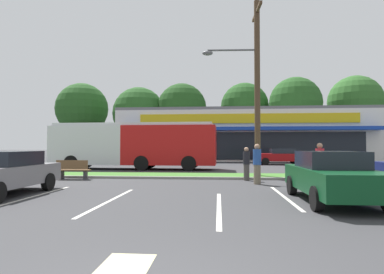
{
  "coord_description": "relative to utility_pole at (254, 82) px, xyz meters",
  "views": [
    {
      "loc": [
        0.74,
        -2.89,
        1.66
      ],
      "look_at": [
        -1.04,
        18.1,
        2.25
      ],
      "focal_mm": 29.53,
      "sensor_mm": 36.0,
      "label": 1
    }
  ],
  "objects": [
    {
      "name": "grass_median",
      "position": [
        -2.61,
        0.24,
        -4.94
      ],
      "size": [
        56.0,
        2.2,
        0.12
      ],
      "primitive_type": "cube",
      "color": "#427A2D",
      "rests_on": "ground_plane"
    },
    {
      "name": "parking_stripe_1",
      "position": [
        -5.14,
        -7.35,
        -4.99
      ],
      "size": [
        0.12,
        4.8,
        0.01
      ],
      "primitive_type": "cube",
      "color": "silver",
      "rests_on": "ground_plane"
    },
    {
      "name": "tree_left",
      "position": [
        -13.85,
        29.95,
        1.56
      ],
      "size": [
        7.85,
        7.85,
        10.48
      ],
      "color": "#473323",
      "rests_on": "ground_plane"
    },
    {
      "name": "car_0",
      "position": [
        1.48,
        -6.97,
        -4.23
      ],
      "size": [
        1.98,
        4.43,
        1.49
      ],
      "rotation": [
        0.0,
        0.0,
        -1.57
      ],
      "color": "#0C3F1E",
      "rests_on": "ground_plane"
    },
    {
      "name": "utility_pole",
      "position": [
        0.0,
        0.0,
        0.0
      ],
      "size": [
        3.03,
        2.4,
        9.31
      ],
      "color": "#4C3826",
      "rests_on": "ground_plane"
    },
    {
      "name": "tree_mid_left",
      "position": [
        -7.32,
        29.83,
        2.27
      ],
      "size": [
        7.3,
        7.3,
        10.93
      ],
      "color": "#473323",
      "rests_on": "ground_plane"
    },
    {
      "name": "car_1",
      "position": [
        -9.09,
        -6.71,
        -4.23
      ],
      "size": [
        2.02,
        4.44,
        1.47
      ],
      "rotation": [
        0.0,
        0.0,
        -1.57
      ],
      "color": "slate",
      "rests_on": "ground_plane"
    },
    {
      "name": "car_2",
      "position": [
        3.57,
        11.87,
        -4.26
      ],
      "size": [
        4.45,
        2.02,
        1.41
      ],
      "rotation": [
        0.0,
        0.0,
        3.14
      ],
      "color": "maroon",
      "rests_on": "ground_plane"
    },
    {
      "name": "tree_far_left",
      "position": [
        -23.8,
        32.34,
        2.61
      ],
      "size": [
        8.23,
        8.23,
        11.73
      ],
      "color": "#473323",
      "rests_on": "ground_plane"
    },
    {
      "name": "curb_lip",
      "position": [
        -2.61,
        -0.98,
        -4.94
      ],
      "size": [
        56.0,
        0.24,
        0.12
      ],
      "primitive_type": "cube",
      "color": "gray",
      "rests_on": "ground_plane"
    },
    {
      "name": "parking_stripe_0",
      "position": [
        -7.91,
        -6.79,
        -4.99
      ],
      "size": [
        0.12,
        4.8,
        0.01
      ],
      "primitive_type": "cube",
      "color": "silver",
      "rests_on": "ground_plane"
    },
    {
      "name": "parking_stripe_3",
      "position": [
        0.25,
        -6.14,
        -4.99
      ],
      "size": [
        0.12,
        4.8,
        0.01
      ],
      "primitive_type": "cube",
      "color": "silver",
      "rests_on": "ground_plane"
    },
    {
      "name": "pedestrian_by_pole",
      "position": [
        -0.21,
        -2.8,
        -4.12
      ],
      "size": [
        0.35,
        0.35,
        1.74
      ],
      "rotation": [
        0.0,
        0.0,
        4.26
      ],
      "color": "#726651",
      "rests_on": "ground_plane"
    },
    {
      "name": "bus_stop_bench",
      "position": [
        -9.07,
        -1.55,
        -4.49
      ],
      "size": [
        1.6,
        0.45,
        0.95
      ],
      "rotation": [
        0.0,
        0.0,
        3.14
      ],
      "color": "brown",
      "rests_on": "ground_plane"
    },
    {
      "name": "tree_mid_right",
      "position": [
        9.07,
        29.31,
        2.75
      ],
      "size": [
        7.42,
        7.42,
        11.47
      ],
      "color": "#473323",
      "rests_on": "ground_plane"
    },
    {
      "name": "tree_right",
      "position": [
        18.68,
        32.62,
        3.26
      ],
      "size": [
        7.92,
        7.92,
        12.23
      ],
      "color": "#473323",
      "rests_on": "ground_plane"
    },
    {
      "name": "pedestrian_mid",
      "position": [
        -0.55,
        -1.39,
        -4.2
      ],
      "size": [
        0.32,
        0.32,
        1.59
      ],
      "rotation": [
        0.0,
        0.0,
        1.07
      ],
      "color": "#47423D",
      "rests_on": "ground_plane"
    },
    {
      "name": "car_4",
      "position": [
        -9.62,
        11.35,
        -4.25
      ],
      "size": [
        4.66,
        1.91,
        1.42
      ],
      "color": "black",
      "rests_on": "ground_plane"
    },
    {
      "name": "parking_stripe_2",
      "position": [
        -1.87,
        -8.09,
        -4.99
      ],
      "size": [
        0.12,
        4.8,
        0.01
      ],
      "primitive_type": "cube",
      "color": "silver",
      "rests_on": "ground_plane"
    },
    {
      "name": "tree_mid",
      "position": [
        2.17,
        32.74,
        2.74
      ],
      "size": [
        7.38,
        7.38,
        11.44
      ],
      "color": "#473323",
      "rests_on": "ground_plane"
    },
    {
      "name": "city_bus",
      "position": [
        -7.87,
        5.35,
        -3.23
      ],
      "size": [
        11.72,
        2.91,
        3.25
      ],
      "rotation": [
        0.0,
        0.0,
        3.12
      ],
      "color": "#B71414",
      "rests_on": "ground_plane"
    },
    {
      "name": "pedestrian_far",
      "position": [
        2.46,
        -2.68,
        -4.1
      ],
      "size": [
        0.36,
        0.36,
        1.78
      ],
      "rotation": [
        0.0,
        0.0,
        0.09
      ],
      "color": "#726651",
      "rests_on": "ground_plane"
    },
    {
      "name": "storefront_building",
      "position": [
        1.07,
        21.58,
        -2.1
      ],
      "size": [
        28.06,
        12.02,
        5.78
      ],
      "color": "silver",
      "rests_on": "ground_plane"
    }
  ]
}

